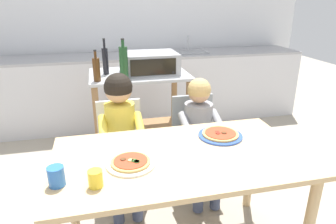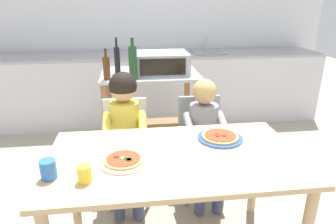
% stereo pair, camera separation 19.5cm
% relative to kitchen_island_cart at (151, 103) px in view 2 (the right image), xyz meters
% --- Properties ---
extents(ground_plane, '(10.67, 10.67, 0.00)m').
position_rel_kitchen_island_cart_xyz_m(ground_plane, '(0.05, -0.20, -0.60)').
color(ground_plane, '#A89E8C').
extents(back_wall_tiled, '(4.96, 0.12, 2.70)m').
position_rel_kitchen_island_cart_xyz_m(back_wall_tiled, '(0.05, 1.46, 0.75)').
color(back_wall_tiled, silver).
rests_on(back_wall_tiled, ground).
extents(kitchen_counter, '(4.47, 0.60, 1.09)m').
position_rel_kitchen_island_cart_xyz_m(kitchen_counter, '(0.05, 1.05, -0.15)').
color(kitchen_counter, silver).
rests_on(kitchen_counter, ground).
extents(kitchen_island_cart, '(0.90, 0.62, 0.91)m').
position_rel_kitchen_island_cart_xyz_m(kitchen_island_cart, '(0.00, 0.00, 0.00)').
color(kitchen_island_cart, '#B7BABF').
rests_on(kitchen_island_cart, ground).
extents(toaster_oven, '(0.50, 0.40, 0.19)m').
position_rel_kitchen_island_cart_xyz_m(toaster_oven, '(0.10, -0.01, 0.40)').
color(toaster_oven, '#999BA0').
rests_on(toaster_oven, kitchen_island_cart).
extents(bottle_dark_olive_oil, '(0.05, 0.05, 0.32)m').
position_rel_kitchen_island_cart_xyz_m(bottle_dark_olive_oil, '(-0.30, 0.03, 0.43)').
color(bottle_dark_olive_oil, black).
rests_on(bottle_dark_olive_oil, kitchen_island_cart).
extents(bottle_brown_beer, '(0.06, 0.06, 0.26)m').
position_rel_kitchen_island_cart_xyz_m(bottle_brown_beer, '(-0.38, -0.21, 0.41)').
color(bottle_brown_beer, '#4C2D14').
rests_on(bottle_brown_beer, kitchen_island_cart).
extents(bottle_clear_vinegar, '(0.07, 0.07, 0.35)m').
position_rel_kitchen_island_cart_xyz_m(bottle_clear_vinegar, '(-0.16, -0.24, 0.45)').
color(bottle_clear_vinegar, '#1E4723').
rests_on(bottle_clear_vinegar, kitchen_island_cart).
extents(dining_table, '(1.44, 0.80, 0.72)m').
position_rel_kitchen_island_cart_xyz_m(dining_table, '(0.05, -1.27, 0.03)').
color(dining_table, tan).
rests_on(dining_table, ground).
extents(dining_chair_left, '(0.36, 0.36, 0.81)m').
position_rel_kitchen_island_cart_xyz_m(dining_chair_left, '(-0.24, -0.59, -0.12)').
color(dining_chair_left, silver).
rests_on(dining_chair_left, ground).
extents(dining_chair_right, '(0.36, 0.36, 0.81)m').
position_rel_kitchen_island_cart_xyz_m(dining_chair_right, '(0.37, -0.60, -0.12)').
color(dining_chair_right, gray).
rests_on(dining_chair_right, ground).
extents(child_in_yellow_shirt, '(0.32, 0.42, 1.05)m').
position_rel_kitchen_island_cart_xyz_m(child_in_yellow_shirt, '(-0.24, -0.70, 0.09)').
color(child_in_yellow_shirt, '#424C6B').
rests_on(child_in_yellow_shirt, ground).
extents(child_in_grey_shirt, '(0.32, 0.42, 0.98)m').
position_rel_kitchen_island_cart_xyz_m(child_in_grey_shirt, '(0.37, -0.72, 0.03)').
color(child_in_grey_shirt, '#424C6B').
rests_on(child_in_grey_shirt, ground).
extents(pizza_plate_white, '(0.26, 0.26, 0.03)m').
position_rel_kitchen_island_cart_xyz_m(pizza_plate_white, '(-0.24, -1.32, 0.14)').
color(pizza_plate_white, white).
rests_on(pizza_plate_white, dining_table).
extents(pizza_plate_blue_rimmed, '(0.29, 0.29, 0.03)m').
position_rel_kitchen_island_cart_xyz_m(pizza_plate_blue_rimmed, '(0.37, -1.10, 0.13)').
color(pizza_plate_blue_rimmed, '#3356B7').
rests_on(pizza_plate_blue_rimmed, dining_table).
extents(drinking_cup_blue, '(0.08, 0.08, 0.10)m').
position_rel_kitchen_island_cart_xyz_m(drinking_cup_blue, '(-0.60, -1.42, 0.17)').
color(drinking_cup_blue, blue).
rests_on(drinking_cup_blue, dining_table).
extents(drinking_cup_yellow, '(0.07, 0.07, 0.09)m').
position_rel_kitchen_island_cart_xyz_m(drinking_cup_yellow, '(-0.42, -1.48, 0.17)').
color(drinking_cup_yellow, yellow).
rests_on(drinking_cup_yellow, dining_table).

